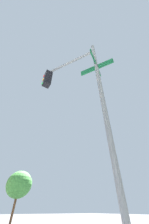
# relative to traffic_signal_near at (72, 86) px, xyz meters

# --- Properties ---
(traffic_signal_near) EXTENTS (2.47, 1.67, 6.41)m
(traffic_signal_near) POSITION_rel_traffic_signal_near_xyz_m (0.00, 0.00, 0.00)
(traffic_signal_near) COLOR slate
(traffic_signal_near) RESTS_ON ground_plane
(street_tree) EXTENTS (2.94, 2.94, 5.19)m
(street_tree) POSITION_rel_traffic_signal_near_xyz_m (15.81, -2.22, -0.80)
(street_tree) COLOR #4C331E
(street_tree) RESTS_ON ground_plane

